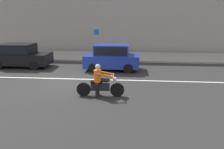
# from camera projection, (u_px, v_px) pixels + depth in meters

# --- Properties ---
(ground_plane) EXTENTS (80.00, 80.00, 0.00)m
(ground_plane) POSITION_uv_depth(u_px,v_px,m) (68.00, 84.00, 11.70)
(ground_plane) COLOR #282828
(sidewalk_slab) EXTENTS (40.00, 4.40, 0.14)m
(sidewalk_slab) POSITION_uv_depth(u_px,v_px,m) (93.00, 56.00, 19.35)
(sidewalk_slab) COLOR gray
(sidewalk_slab) RESTS_ON ground_plane
(lane_marking_stripe) EXTENTS (18.00, 0.14, 0.01)m
(lane_marking_stripe) POSITION_uv_depth(u_px,v_px,m) (75.00, 79.00, 12.54)
(lane_marking_stripe) COLOR silver
(lane_marking_stripe) RESTS_ON ground_plane
(motorcycle_with_rider_orange_stripe) EXTENTS (2.24, 0.70, 1.55)m
(motorcycle_with_rider_orange_stripe) POSITION_uv_depth(u_px,v_px,m) (100.00, 83.00, 9.72)
(motorcycle_with_rider_orange_stripe) COLOR black
(motorcycle_with_rider_orange_stripe) RESTS_ON ground_plane
(parked_hatchback_cobalt_blue) EXTENTS (3.74, 1.76, 1.80)m
(parked_hatchback_cobalt_blue) POSITION_uv_depth(u_px,v_px,m) (112.00, 57.00, 14.39)
(parked_hatchback_cobalt_blue) COLOR navy
(parked_hatchback_cobalt_blue) RESTS_ON ground_plane
(parked_sedan_black) EXTENTS (4.25, 1.82, 1.72)m
(parked_sedan_black) POSITION_uv_depth(u_px,v_px,m) (20.00, 55.00, 15.27)
(parked_sedan_black) COLOR black
(parked_sedan_black) RESTS_ON ground_plane
(street_sign_post) EXTENTS (0.44, 0.08, 2.41)m
(street_sign_post) POSITION_uv_depth(u_px,v_px,m) (97.00, 40.00, 18.38)
(street_sign_post) COLOR gray
(street_sign_post) RESTS_ON sidewalk_slab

